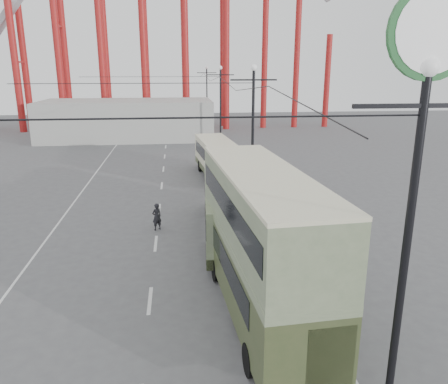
{
  "coord_description": "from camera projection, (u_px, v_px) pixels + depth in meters",
  "views": [
    {
      "loc": [
        0.25,
        -12.04,
        9.09
      ],
      "look_at": [
        2.6,
        9.18,
        3.0
      ],
      "focal_mm": 35.0,
      "sensor_mm": 36.0,
      "label": 1
    }
  ],
  "objects": [
    {
      "name": "single_decker_cream",
      "position": [
        218.0,
        158.0,
        36.82
      ],
      "size": [
        3.42,
        10.23,
        3.12
      ],
      "rotation": [
        0.0,
        0.0,
        0.09
      ],
      "color": "beige",
      "rests_on": "ground"
    },
    {
      "name": "single_decker_green",
      "position": [
        228.0,
        205.0,
        24.1
      ],
      "size": [
        3.26,
        11.31,
        3.16
      ],
      "rotation": [
        0.0,
        0.0,
        -0.06
      ],
      "color": "#697858",
      "rests_on": "ground"
    },
    {
      "name": "pedestrian",
      "position": [
        157.0,
        217.0,
        25.19
      ],
      "size": [
        0.7,
        0.64,
        1.61
      ],
      "primitive_type": "imported",
      "rotation": [
        0.0,
        0.0,
        3.71
      ],
      "color": "black",
      "rests_on": "ground"
    },
    {
      "name": "lamp_post_far",
      "position": [
        220.0,
        107.0,
        51.51
      ],
      "size": [
        3.2,
        0.44,
        9.32
      ],
      "color": "black",
      "rests_on": "ground"
    },
    {
      "name": "lamp_post_mid",
      "position": [
        253.0,
        133.0,
        30.49
      ],
      "size": [
        3.2,
        0.44,
        9.32
      ],
      "color": "black",
      "rests_on": "ground"
    },
    {
      "name": "lamp_post_near",
      "position": [
        421.0,
        126.0,
        9.54
      ],
      "size": [
        3.2,
        0.44,
        10.8
      ],
      "color": "black",
      "rests_on": "ground"
    },
    {
      "name": "double_decker_bus",
      "position": [
        261.0,
        237.0,
        15.93
      ],
      "size": [
        3.38,
        10.62,
        5.61
      ],
      "rotation": [
        0.0,
        0.0,
        0.07
      ],
      "color": "#374324",
      "rests_on": "ground"
    },
    {
      "name": "road_markings",
      "position": [
        163.0,
        194.0,
        32.71
      ],
      "size": [
        12.52,
        120.0,
        0.01
      ],
      "color": "silver",
      "rests_on": "ground"
    },
    {
      "name": "ground",
      "position": [
        175.0,
        362.0,
        13.97
      ],
      "size": [
        160.0,
        160.0,
        0.0
      ],
      "primitive_type": "plane",
      "color": "#515153",
      "rests_on": "ground"
    },
    {
      "name": "lamp_post_distant",
      "position": [
        207.0,
        95.0,
        72.54
      ],
      "size": [
        3.2,
        0.44,
        9.32
      ],
      "color": "black",
      "rests_on": "ground"
    },
    {
      "name": "fairground_shed",
      "position": [
        128.0,
        120.0,
        57.57
      ],
      "size": [
        22.0,
        10.0,
        5.0
      ],
      "primitive_type": "cube",
      "color": "#AAAAA5",
      "rests_on": "ground"
    }
  ]
}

